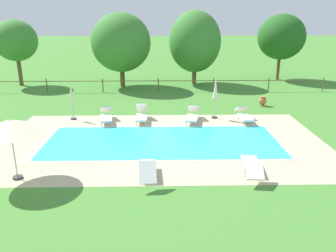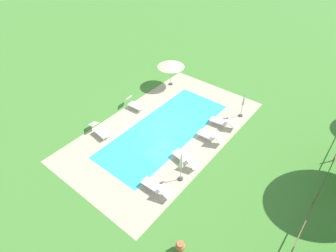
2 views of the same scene
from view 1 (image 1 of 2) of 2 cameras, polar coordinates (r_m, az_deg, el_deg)
ground_plane at (r=15.77m, az=-0.99°, el=-2.65°), size 160.00×160.00×0.00m
pool_deck_paving at (r=15.77m, az=-0.99°, el=-2.64°), size 15.13×8.61×0.01m
swimming_pool_water at (r=15.77m, az=-0.99°, el=-2.63°), size 10.78×4.26×0.01m
pool_coping_rim at (r=15.77m, az=-0.99°, el=-2.62°), size 11.26×4.74×0.01m
sun_lounger_north_near_steps at (r=19.12m, az=12.80°, el=1.83°), size 0.65×2.07×0.74m
sun_lounger_north_mid at (r=12.21m, az=-3.49°, el=-7.31°), size 0.69×1.97×0.90m
sun_lounger_north_far at (r=18.69m, az=-4.52°, el=1.94°), size 0.65×1.96×0.91m
sun_lounger_north_end at (r=18.81m, az=-10.45°, el=1.74°), size 0.92×2.10×0.80m
sun_lounger_south_near_corner at (r=18.62m, az=4.19°, el=1.84°), size 0.94×2.09×0.82m
sun_lounger_south_mid at (r=12.94m, az=13.99°, el=-6.45°), size 0.85×2.12×0.72m
patio_umbrella_open_foreground at (r=12.82m, az=-25.26°, el=0.02°), size 2.39×2.39×2.29m
patio_umbrella_closed_row_west at (r=19.45m, az=-16.07°, el=5.10°), size 0.32×0.32×2.33m
patio_umbrella_closed_row_mid_west at (r=19.08m, az=8.05°, el=6.00°), size 0.32×0.32×2.41m
terracotta_urn_near_fence at (r=22.65m, az=15.75°, el=4.14°), size 0.48×0.48×0.62m
perimeter_fence at (r=25.77m, az=-1.64°, el=7.35°), size 25.44×0.08×1.05m
tree_far_west at (r=27.56m, az=-7.98°, el=13.84°), size 4.69×4.69×5.84m
tree_west_mid at (r=28.59m, az=4.59°, el=14.05°), size 4.25×4.25×6.00m
tree_centre at (r=32.05m, az=18.67°, el=14.10°), size 4.10×4.10×5.71m
tree_east_mid at (r=30.39m, az=-24.43°, el=13.03°), size 3.43×3.43×5.28m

